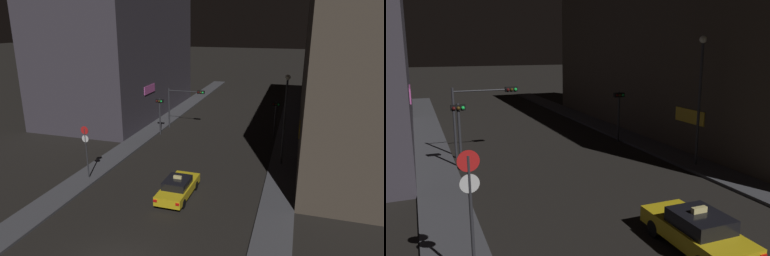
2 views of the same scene
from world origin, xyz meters
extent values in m
cube|color=#424247|center=(-7.20, 26.58, 0.08)|extent=(2.21, 57.15, 0.16)
cube|color=#424247|center=(7.20, 26.58, 0.08)|extent=(2.21, 57.15, 0.16)
cube|color=#3D3842|center=(-14.20, 28.20, 11.70)|extent=(11.80, 22.28, 23.40)
cube|color=#D859B2|center=(-8.26, 23.75, 4.21)|extent=(0.08, 2.80, 0.90)
cube|color=#473D33|center=(13.18, 24.97, 7.22)|extent=(9.76, 33.27, 14.44)
cube|color=yellow|center=(8.26, 18.31, 2.60)|extent=(0.08, 2.80, 0.90)
cube|color=yellow|center=(0.61, 8.20, 0.62)|extent=(1.86, 4.42, 0.60)
cube|color=black|center=(0.60, 8.00, 1.17)|extent=(1.61, 2.00, 0.50)
cube|color=red|center=(-0.17, 5.99, 0.72)|extent=(0.24, 0.06, 0.16)
cube|color=red|center=(1.33, 5.97, 0.72)|extent=(0.24, 0.06, 0.16)
cylinder|color=black|center=(-0.18, 9.57, 0.32)|extent=(0.23, 0.64, 0.64)
cylinder|color=black|center=(1.42, 9.55, 0.32)|extent=(0.23, 0.64, 0.64)
cylinder|color=black|center=(-0.21, 6.84, 0.32)|extent=(0.23, 0.64, 0.64)
cylinder|color=black|center=(1.39, 6.82, 0.32)|extent=(0.23, 0.64, 0.64)
cube|color=#F4E08C|center=(0.60, 8.10, 1.52)|extent=(0.56, 0.19, 0.20)
cylinder|color=#2D2D33|center=(-5.84, 23.47, 2.26)|extent=(0.16, 0.16, 4.52)
cylinder|color=#2D2D33|center=(-3.99, 23.47, 4.27)|extent=(3.70, 0.10, 0.10)
cube|color=black|center=(-2.15, 23.47, 4.27)|extent=(0.80, 0.28, 0.32)
sphere|color=#3F0C0C|center=(-2.40, 23.30, 4.27)|extent=(0.20, 0.20, 0.20)
sphere|color=#3F2D0C|center=(-2.15, 23.30, 4.27)|extent=(0.20, 0.20, 0.20)
sphere|color=#19E54C|center=(-1.90, 23.30, 4.27)|extent=(0.20, 0.20, 0.20)
cylinder|color=#2D2D33|center=(-5.84, 20.75, 1.95)|extent=(0.16, 0.16, 3.90)
cube|color=black|center=(-5.84, 20.75, 3.65)|extent=(0.80, 0.28, 0.32)
sphere|color=#3F0C0C|center=(-6.09, 20.58, 3.65)|extent=(0.20, 0.20, 0.20)
sphere|color=#3F2D0C|center=(-5.84, 20.58, 3.65)|extent=(0.20, 0.20, 0.20)
sphere|color=#19E54C|center=(-5.59, 20.58, 3.65)|extent=(0.20, 0.20, 0.20)
cylinder|color=#2D2D33|center=(5.84, 23.36, 1.89)|extent=(0.16, 0.16, 3.79)
cube|color=black|center=(5.84, 23.36, 3.54)|extent=(0.80, 0.28, 0.32)
sphere|color=#3F0C0C|center=(5.59, 23.19, 3.54)|extent=(0.20, 0.20, 0.20)
sphere|color=#3F2D0C|center=(5.84, 23.19, 3.54)|extent=(0.20, 0.20, 0.20)
sphere|color=#19E54C|center=(6.09, 23.19, 3.54)|extent=(0.20, 0.20, 0.20)
cylinder|color=#2D2D33|center=(-6.86, 8.81, 2.12)|extent=(0.10, 0.10, 3.92)
cylinder|color=red|center=(-6.86, 8.79, 3.93)|extent=(0.61, 0.03, 0.61)
cylinder|color=white|center=(-6.86, 8.79, 3.28)|extent=(0.55, 0.03, 0.55)
cylinder|color=#2D2D33|center=(7.01, 15.98, 3.67)|extent=(0.16, 0.16, 7.03)
sphere|color=#EAE5C6|center=(7.01, 15.98, 7.40)|extent=(0.42, 0.42, 0.42)
camera|label=1|loc=(7.88, -12.12, 11.58)|focal=32.59mm
camera|label=2|loc=(-8.09, -1.80, 6.97)|focal=36.58mm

